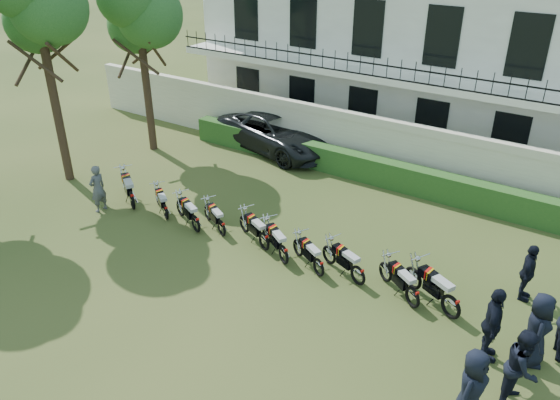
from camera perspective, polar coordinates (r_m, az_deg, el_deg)
The scene contains 22 objects.
ground at distance 15.93m, azimuth -2.85°, elevation -7.19°, with size 100.00×100.00×0.00m, color #32451B.
perimeter_wall at distance 21.56m, azimuth 9.74°, elevation 5.72°, with size 30.00×0.35×2.30m.
hedge at distance 20.79m, azimuth 11.17°, elevation 2.72°, with size 18.00×0.60×1.00m, color #1A4A1B.
building at distance 26.20m, azimuth 15.86°, elevation 14.83°, with size 20.40×9.60×7.40m.
tree_west_near at distance 23.05m, azimuth -14.60°, elevation 18.88°, with size 3.40×3.20×7.90m.
motorcycle_0 at distance 19.39m, azimuth -15.24°, elevation 0.38°, with size 1.79×1.19×1.12m.
motorcycle_1 at distance 18.53m, azimuth -11.89°, elevation -0.87°, with size 1.46×0.97×0.92m.
motorcycle_2 at distance 17.60m, azimuth -8.81°, elevation -2.06°, with size 1.71×0.89×1.00m.
motorcycle_3 at distance 17.31m, azimuth -6.12°, elevation -2.56°, with size 1.53×0.87×0.92m.
motorcycle_4 at distance 16.49m, azimuth -1.68°, elevation -3.92°, with size 1.69×0.88×0.99m.
motorcycle_5 at distance 15.86m, azimuth 0.39°, elevation -5.28°, with size 1.61×1.06×1.01m.
motorcycle_6 at distance 15.41m, azimuth 4.08°, elevation -6.62°, with size 1.54×0.90×0.93m.
motorcycle_7 at distance 15.17m, azimuth 8.18°, elevation -7.36°, with size 1.73×0.83×0.99m.
motorcycle_8 at distance 14.65m, azimuth 13.74°, elevation -9.40°, with size 1.58×1.05×0.99m.
motorcycle_9 at distance 14.51m, azimuth 17.50°, elevation -10.09°, with size 1.87×1.06×1.12m.
suv at distance 23.57m, azimuth -0.31°, elevation 7.09°, with size 2.66×5.76×1.60m, color black.
inspector at distance 19.51m, azimuth -18.51°, elevation 1.13°, with size 0.61×0.40×1.68m, color slate.
officer_0 at distance 11.83m, azimuth 19.36°, elevation -18.11°, with size 0.89×0.58×1.82m, color black.
officer_1 at distance 12.61m, azimuth 23.99°, elevation -15.69°, with size 0.90×0.70×1.86m, color black.
officer_2 at distance 13.39m, azimuth 21.30°, elevation -12.04°, with size 1.12×0.47×1.91m, color black.
officer_3 at distance 13.68m, azimuth 25.27°, elevation -12.14°, with size 0.91×0.59×1.86m, color black.
officer_5 at distance 15.71m, azimuth 24.47°, elevation -6.93°, with size 0.96×0.40×1.64m, color black.
Camera 1 is at (7.85, -10.44, 9.10)m, focal length 35.00 mm.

